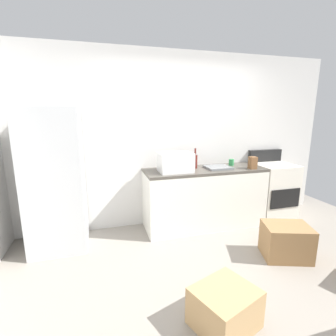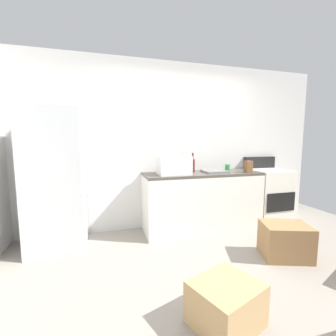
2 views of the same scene
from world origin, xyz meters
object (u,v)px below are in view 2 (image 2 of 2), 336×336
refrigerator (56,180)px  knife_block (248,167)px  cardboard_box_medium (285,241)px  stove_oven (268,195)px  microwave (174,165)px  wine_bottle (193,165)px  cardboard_box_small (226,304)px  coffee_mug (227,167)px

refrigerator → knife_block: 2.73m
knife_block → cardboard_box_medium: (-0.08, -0.89, -0.79)m
stove_oven → microwave: (-1.70, -0.06, 0.57)m
wine_bottle → knife_block: (0.80, -0.27, -0.02)m
microwave → knife_block: 1.16m
microwave → cardboard_box_medium: 1.70m
cardboard_box_small → stove_oven: bearing=44.4°
refrigerator → knife_block: (2.72, -0.14, 0.10)m
knife_block → cardboard_box_small: 2.20m
microwave → cardboard_box_small: bearing=-94.0°
refrigerator → knife_block: size_ratio=9.89×
wine_bottle → cardboard_box_medium: (0.72, -1.16, -0.81)m
microwave → wine_bottle: 0.38m
refrigerator → cardboard_box_small: bearing=-50.1°
cardboard_box_medium → refrigerator: bearing=158.7°
wine_bottle → cardboard_box_small: 2.10m
wine_bottle → coffee_mug: 0.63m
knife_block → cardboard_box_medium: knife_block is taller
wine_bottle → coffee_mug: size_ratio=3.00×
coffee_mug → knife_block: 0.35m
knife_block → microwave: bearing=173.3°
cardboard_box_small → coffee_mug: bearing=59.9°
cardboard_box_medium → cardboard_box_small: size_ratio=1.08×
stove_oven → wine_bottle: wine_bottle is taller
stove_oven → wine_bottle: size_ratio=3.67×
refrigerator → coffee_mug: 2.55m
coffee_mug → knife_block: knife_block is taller
stove_oven → coffee_mug: (-0.72, 0.11, 0.48)m
stove_oven → refrigerator: bearing=-179.0°
cardboard_box_medium → coffee_mug: bearing=94.6°
stove_oven → wine_bottle: (-1.35, 0.08, 0.54)m
coffee_mug → knife_block: bearing=-60.1°
wine_bottle → cardboard_box_medium: size_ratio=0.57×
coffee_mug → wine_bottle: bearing=-177.2°
wine_bottle → coffee_mug: wine_bottle is taller
wine_bottle → cardboard_box_small: bearing=-104.2°
microwave → cardboard_box_small: size_ratio=0.95×
coffee_mug → knife_block: size_ratio=0.56×
knife_block → refrigerator: bearing=177.0°
stove_oven → knife_block: bearing=-160.2°
coffee_mug → cardboard_box_medium: coffee_mug is taller
coffee_mug → cardboard_box_medium: (0.10, -1.19, -0.75)m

